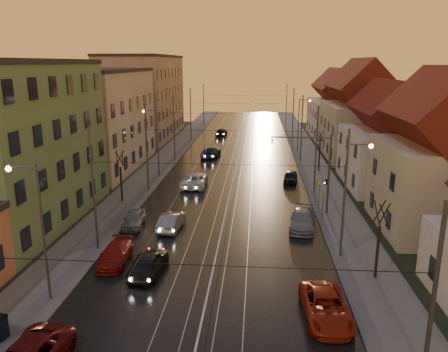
% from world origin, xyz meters
% --- Properties ---
extents(ground, '(160.00, 160.00, 0.00)m').
position_xyz_m(ground, '(0.00, 0.00, 0.00)').
color(ground, black).
rests_on(ground, ground).
extents(road, '(16.00, 120.00, 0.04)m').
position_xyz_m(road, '(0.00, 40.00, 0.02)').
color(road, black).
rests_on(road, ground).
extents(sidewalk_left, '(4.00, 120.00, 0.15)m').
position_xyz_m(sidewalk_left, '(-10.00, 40.00, 0.07)').
color(sidewalk_left, '#4C4C4C').
rests_on(sidewalk_left, ground).
extents(sidewalk_right, '(4.00, 120.00, 0.15)m').
position_xyz_m(sidewalk_right, '(10.00, 40.00, 0.07)').
color(sidewalk_right, '#4C4C4C').
rests_on(sidewalk_right, ground).
extents(tram_rail_0, '(0.06, 120.00, 0.03)m').
position_xyz_m(tram_rail_0, '(-2.20, 40.00, 0.06)').
color(tram_rail_0, gray).
rests_on(tram_rail_0, road).
extents(tram_rail_1, '(0.06, 120.00, 0.03)m').
position_xyz_m(tram_rail_1, '(-0.77, 40.00, 0.06)').
color(tram_rail_1, gray).
rests_on(tram_rail_1, road).
extents(tram_rail_2, '(0.06, 120.00, 0.03)m').
position_xyz_m(tram_rail_2, '(0.77, 40.00, 0.06)').
color(tram_rail_2, gray).
rests_on(tram_rail_2, road).
extents(tram_rail_3, '(0.06, 120.00, 0.03)m').
position_xyz_m(tram_rail_3, '(2.20, 40.00, 0.06)').
color(tram_rail_3, gray).
rests_on(tram_rail_3, road).
extents(apartment_left_1, '(10.00, 18.00, 13.00)m').
position_xyz_m(apartment_left_1, '(-17.50, 14.00, 6.50)').
color(apartment_left_1, '#627F50').
rests_on(apartment_left_1, ground).
extents(apartment_left_2, '(10.00, 20.00, 12.00)m').
position_xyz_m(apartment_left_2, '(-17.50, 34.00, 6.00)').
color(apartment_left_2, beige).
rests_on(apartment_left_2, ground).
extents(apartment_left_3, '(10.00, 24.00, 14.00)m').
position_xyz_m(apartment_left_3, '(-17.50, 58.00, 7.00)').
color(apartment_left_3, '#91805D').
rests_on(apartment_left_3, ground).
extents(house_right_1, '(8.67, 10.20, 10.80)m').
position_xyz_m(house_right_1, '(17.00, 15.00, 5.45)').
color(house_right_1, '#BCB290').
rests_on(house_right_1, ground).
extents(house_right_2, '(9.18, 12.24, 9.20)m').
position_xyz_m(house_right_2, '(17.00, 28.00, 4.64)').
color(house_right_2, silver).
rests_on(house_right_2, ground).
extents(house_right_3, '(9.18, 14.28, 11.50)m').
position_xyz_m(house_right_3, '(17.00, 43.00, 5.80)').
color(house_right_3, '#BCB290').
rests_on(house_right_3, ground).
extents(house_right_4, '(9.18, 16.32, 10.00)m').
position_xyz_m(house_right_4, '(17.00, 61.00, 5.05)').
color(house_right_4, silver).
rests_on(house_right_4, ground).
extents(catenary_pole_r_0, '(0.16, 0.16, 9.00)m').
position_xyz_m(catenary_pole_r_0, '(8.60, -6.00, 4.50)').
color(catenary_pole_r_0, '#595B60').
rests_on(catenary_pole_r_0, ground).
extents(catenary_pole_l_1, '(0.16, 0.16, 9.00)m').
position_xyz_m(catenary_pole_l_1, '(-8.60, 9.00, 4.50)').
color(catenary_pole_l_1, '#595B60').
rests_on(catenary_pole_l_1, ground).
extents(catenary_pole_r_1, '(0.16, 0.16, 9.00)m').
position_xyz_m(catenary_pole_r_1, '(8.60, 9.00, 4.50)').
color(catenary_pole_r_1, '#595B60').
rests_on(catenary_pole_r_1, ground).
extents(catenary_pole_l_2, '(0.16, 0.16, 9.00)m').
position_xyz_m(catenary_pole_l_2, '(-8.60, 24.00, 4.50)').
color(catenary_pole_l_2, '#595B60').
rests_on(catenary_pole_l_2, ground).
extents(catenary_pole_r_2, '(0.16, 0.16, 9.00)m').
position_xyz_m(catenary_pole_r_2, '(8.60, 24.00, 4.50)').
color(catenary_pole_r_2, '#595B60').
rests_on(catenary_pole_r_2, ground).
extents(catenary_pole_l_3, '(0.16, 0.16, 9.00)m').
position_xyz_m(catenary_pole_l_3, '(-8.60, 39.00, 4.50)').
color(catenary_pole_l_3, '#595B60').
rests_on(catenary_pole_l_3, ground).
extents(catenary_pole_r_3, '(0.16, 0.16, 9.00)m').
position_xyz_m(catenary_pole_r_3, '(8.60, 39.00, 4.50)').
color(catenary_pole_r_3, '#595B60').
rests_on(catenary_pole_r_3, ground).
extents(catenary_pole_l_4, '(0.16, 0.16, 9.00)m').
position_xyz_m(catenary_pole_l_4, '(-8.60, 54.00, 4.50)').
color(catenary_pole_l_4, '#595B60').
rests_on(catenary_pole_l_4, ground).
extents(catenary_pole_r_4, '(0.16, 0.16, 9.00)m').
position_xyz_m(catenary_pole_r_4, '(8.60, 54.00, 4.50)').
color(catenary_pole_r_4, '#595B60').
rests_on(catenary_pole_r_4, ground).
extents(catenary_pole_l_5, '(0.16, 0.16, 9.00)m').
position_xyz_m(catenary_pole_l_5, '(-8.60, 72.00, 4.50)').
color(catenary_pole_l_5, '#595B60').
rests_on(catenary_pole_l_5, ground).
extents(catenary_pole_r_5, '(0.16, 0.16, 9.00)m').
position_xyz_m(catenary_pole_r_5, '(8.60, 72.00, 4.50)').
color(catenary_pole_r_5, '#595B60').
rests_on(catenary_pole_r_5, ground).
extents(street_lamp_0, '(1.75, 0.32, 8.00)m').
position_xyz_m(street_lamp_0, '(-9.10, 2.00, 4.89)').
color(street_lamp_0, '#595B60').
rests_on(street_lamp_0, ground).
extents(street_lamp_1, '(1.75, 0.32, 8.00)m').
position_xyz_m(street_lamp_1, '(9.10, 10.00, 4.89)').
color(street_lamp_1, '#595B60').
rests_on(street_lamp_1, ground).
extents(street_lamp_2, '(1.75, 0.32, 8.00)m').
position_xyz_m(street_lamp_2, '(-9.10, 30.00, 4.89)').
color(street_lamp_2, '#595B60').
rests_on(street_lamp_2, ground).
extents(street_lamp_3, '(1.75, 0.32, 8.00)m').
position_xyz_m(street_lamp_3, '(9.10, 46.00, 4.89)').
color(street_lamp_3, '#595B60').
rests_on(street_lamp_3, ground).
extents(traffic_light_mast, '(5.30, 0.32, 7.20)m').
position_xyz_m(traffic_light_mast, '(7.99, 18.00, 4.60)').
color(traffic_light_mast, '#595B60').
rests_on(traffic_light_mast, ground).
extents(bare_tree_0, '(1.09, 1.09, 5.11)m').
position_xyz_m(bare_tree_0, '(-10.20, 20.00, 2.49)').
color(bare_tree_0, black).
rests_on(bare_tree_0, ground).
extents(bare_tree_1, '(1.09, 1.09, 5.11)m').
position_xyz_m(bare_tree_1, '(10.20, 6.00, 2.49)').
color(bare_tree_1, black).
rests_on(bare_tree_1, ground).
extents(bare_tree_2, '(1.09, 1.09, 5.11)m').
position_xyz_m(bare_tree_2, '(10.40, 34.00, 2.49)').
color(bare_tree_2, black).
rests_on(bare_tree_2, ground).
extents(driving_car_0, '(2.09, 4.53, 1.50)m').
position_xyz_m(driving_car_0, '(-4.05, 5.70, 0.75)').
color(driving_car_0, black).
rests_on(driving_car_0, ground).
extents(driving_car_1, '(1.78, 4.26, 1.37)m').
position_xyz_m(driving_car_1, '(-4.07, 13.41, 0.68)').
color(driving_car_1, gray).
rests_on(driving_car_1, ground).
extents(driving_car_2, '(2.69, 5.61, 1.54)m').
position_xyz_m(driving_car_2, '(-4.00, 26.00, 0.77)').
color(driving_car_2, silver).
rests_on(driving_car_2, ground).
extents(driving_car_3, '(2.76, 5.48, 1.53)m').
position_xyz_m(driving_car_3, '(-3.87, 41.32, 0.76)').
color(driving_car_3, '#162644').
rests_on(driving_car_3, ground).
extents(driving_car_4, '(2.17, 4.35, 1.42)m').
position_xyz_m(driving_car_4, '(-3.90, 60.19, 0.71)').
color(driving_car_4, black).
rests_on(driving_car_4, ground).
extents(parked_left_2, '(1.91, 4.34, 1.24)m').
position_xyz_m(parked_left_2, '(-6.67, 6.99, 0.62)').
color(parked_left_2, maroon).
rests_on(parked_left_2, ground).
extents(parked_left_3, '(1.84, 3.93, 1.30)m').
position_xyz_m(parked_left_3, '(-7.30, 13.80, 0.65)').
color(parked_left_3, '#939398').
rests_on(parked_left_3, ground).
extents(parked_right_0, '(2.56, 5.08, 1.38)m').
position_xyz_m(parked_right_0, '(6.47, 1.40, 0.69)').
color(parked_right_0, '#A22410').
rests_on(parked_right_0, ground).
extents(parked_right_1, '(2.63, 5.09, 1.41)m').
position_xyz_m(parked_right_1, '(6.52, 14.42, 0.71)').
color(parked_right_1, gray).
rests_on(parked_right_1, ground).
extents(parked_right_2, '(1.94, 3.84, 1.25)m').
position_xyz_m(parked_right_2, '(6.56, 28.62, 0.63)').
color(parked_right_2, black).
rests_on(parked_right_2, ground).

